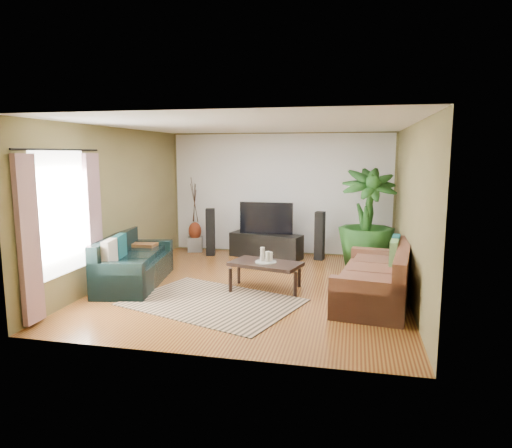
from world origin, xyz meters
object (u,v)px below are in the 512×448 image
(coffee_table, at_px, (266,276))
(sofa_left, at_px, (135,260))
(speaker_right, at_px, (320,236))
(vase, at_px, (195,231))
(tv_stand, at_px, (266,246))
(potted_plant, at_px, (367,218))
(sofa_right, at_px, (374,273))
(television, at_px, (266,218))
(side_table, at_px, (145,257))
(speaker_left, at_px, (210,232))
(pedestal, at_px, (195,244))

(coffee_table, bearing_deg, sofa_left, -161.33)
(coffee_table, bearing_deg, speaker_right, 88.48)
(speaker_right, bearing_deg, vase, -174.49)
(coffee_table, bearing_deg, tv_stand, 115.89)
(coffee_table, xyz_separation_m, vase, (-2.18, 2.63, 0.24))
(coffee_table, distance_m, potted_plant, 2.68)
(sofa_right, bearing_deg, tv_stand, -130.95)
(television, bearing_deg, sofa_right, -49.15)
(tv_stand, xyz_separation_m, potted_plant, (2.10, -0.36, 0.72))
(tv_stand, height_order, side_table, side_table)
(sofa_left, xyz_separation_m, sofa_right, (4.01, -0.04, 0.00))
(speaker_left, xyz_separation_m, vase, (-0.49, 0.34, -0.05))
(television, bearing_deg, speaker_left, -177.52)
(sofa_left, height_order, television, television)
(television, relative_size, potted_plant, 0.59)
(coffee_table, bearing_deg, speaker_left, 141.51)
(vase, distance_m, side_table, 2.00)
(sofa_right, distance_m, vase, 4.82)
(sofa_left, xyz_separation_m, speaker_right, (2.98, 2.52, 0.09))
(potted_plant, height_order, side_table, potted_plant)
(coffee_table, bearing_deg, vase, 144.68)
(tv_stand, distance_m, vase, 1.77)
(potted_plant, bearing_deg, pedestal, 170.22)
(television, bearing_deg, pedestal, 170.69)
(speaker_left, bearing_deg, speaker_right, -10.41)
(tv_stand, bearing_deg, potted_plant, 4.68)
(sofa_right, relative_size, potted_plant, 1.13)
(tv_stand, distance_m, speaker_right, 1.18)
(coffee_table, distance_m, tv_stand, 2.37)
(sofa_right, bearing_deg, speaker_left, -117.80)
(sofa_right, bearing_deg, sofa_left, -82.57)
(pedestal, xyz_separation_m, side_table, (-0.31, -1.97, 0.13))
(potted_plant, bearing_deg, tv_stand, 170.36)
(television, distance_m, vase, 1.80)
(vase, bearing_deg, tv_stand, -9.95)
(sofa_right, bearing_deg, coffee_table, -88.03)
(sofa_right, distance_m, speaker_left, 4.23)
(sofa_right, distance_m, coffee_table, 1.76)
(sofa_left, height_order, vase, sofa_left)
(coffee_table, distance_m, vase, 3.42)
(sofa_left, xyz_separation_m, pedestal, (0.10, 2.77, -0.26))
(sofa_left, height_order, potted_plant, potted_plant)
(tv_stand, xyz_separation_m, speaker_right, (1.15, 0.05, 0.25))
(tv_stand, relative_size, potted_plant, 0.80)
(potted_plant, xyz_separation_m, vase, (-3.83, 0.66, -0.51))
(coffee_table, distance_m, pedestal, 3.41)
(tv_stand, distance_m, television, 0.60)
(speaker_right, bearing_deg, speaker_left, -167.46)
(sofa_right, relative_size, television, 1.91)
(sofa_right, height_order, television, television)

